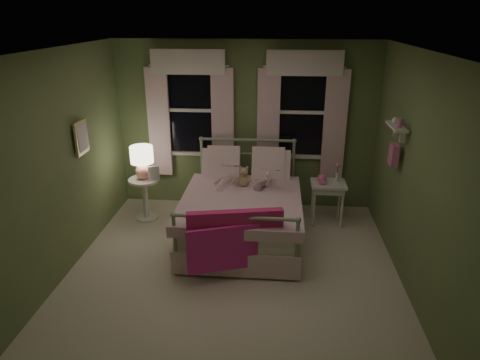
# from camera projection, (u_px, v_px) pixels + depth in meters

# --- Properties ---
(room_shell) EXTENTS (4.20, 4.20, 4.20)m
(room_shell) POSITION_uv_depth(u_px,v_px,m) (232.00, 174.00, 4.69)
(room_shell) COLOR white
(room_shell) RESTS_ON ground
(bed) EXTENTS (1.58, 2.04, 1.18)m
(bed) POSITION_uv_depth(u_px,v_px,m) (242.00, 212.00, 5.90)
(bed) COLOR white
(bed) RESTS_ON ground
(pink_throw) EXTENTS (1.10, 0.42, 0.71)m
(pink_throw) POSITION_uv_depth(u_px,v_px,m) (235.00, 234.00, 4.86)
(pink_throw) COLOR #D0286D
(pink_throw) RESTS_ON bed
(child_left) EXTENTS (0.32, 0.24, 0.82)m
(child_left) POSITION_uv_depth(u_px,v_px,m) (225.00, 161.00, 6.09)
(child_left) COLOR #F7D1DD
(child_left) RESTS_ON bed
(child_right) EXTENTS (0.40, 0.35, 0.69)m
(child_right) POSITION_uv_depth(u_px,v_px,m) (264.00, 166.00, 6.07)
(child_right) COLOR #F7D1DD
(child_right) RESTS_ON bed
(book_left) EXTENTS (0.22, 0.15, 0.26)m
(book_left) POSITION_uv_depth(u_px,v_px,m) (223.00, 168.00, 5.87)
(book_left) COLOR beige
(book_left) RESTS_ON child_left
(book_right) EXTENTS (0.22, 0.15, 0.26)m
(book_right) POSITION_uv_depth(u_px,v_px,m) (264.00, 172.00, 5.84)
(book_right) COLOR beige
(book_right) RESTS_ON child_right
(teddy_bear) EXTENTS (0.22, 0.18, 0.30)m
(teddy_bear) POSITION_uv_depth(u_px,v_px,m) (244.00, 178.00, 5.99)
(teddy_bear) COLOR tan
(teddy_bear) RESTS_ON bed
(nightstand_left) EXTENTS (0.46, 0.46, 0.65)m
(nightstand_left) POSITION_uv_depth(u_px,v_px,m) (145.00, 193.00, 6.43)
(nightstand_left) COLOR white
(nightstand_left) RESTS_ON ground
(table_lamp) EXTENTS (0.33, 0.33, 0.49)m
(table_lamp) POSITION_uv_depth(u_px,v_px,m) (142.00, 159.00, 6.24)
(table_lamp) COLOR pink
(table_lamp) RESTS_ON nightstand_left
(book_nightstand) EXTENTS (0.22, 0.26, 0.02)m
(book_nightstand) POSITION_uv_depth(u_px,v_px,m) (149.00, 180.00, 6.26)
(book_nightstand) COLOR beige
(book_nightstand) RESTS_ON nightstand_left
(nightstand_right) EXTENTS (0.50, 0.40, 0.64)m
(nightstand_right) POSITION_uv_depth(u_px,v_px,m) (328.00, 189.00, 6.24)
(nightstand_right) COLOR white
(nightstand_right) RESTS_ON ground
(pink_toy) EXTENTS (0.14, 0.18, 0.14)m
(pink_toy) POSITION_uv_depth(u_px,v_px,m) (322.00, 179.00, 6.19)
(pink_toy) COLOR pink
(pink_toy) RESTS_ON nightstand_right
(bud_vase) EXTENTS (0.06, 0.06, 0.28)m
(bud_vase) POSITION_uv_depth(u_px,v_px,m) (337.00, 173.00, 6.19)
(bud_vase) COLOR white
(bud_vase) RESTS_ON nightstand_right
(window_left) EXTENTS (1.34, 0.13, 1.96)m
(window_left) POSITION_uv_depth(u_px,v_px,m) (190.00, 106.00, 6.52)
(window_left) COLOR black
(window_left) RESTS_ON room_shell
(window_right) EXTENTS (1.34, 0.13, 1.96)m
(window_right) POSITION_uv_depth(u_px,v_px,m) (302.00, 108.00, 6.39)
(window_right) COLOR black
(window_right) RESTS_ON room_shell
(wall_shelf) EXTENTS (0.15, 0.50, 0.60)m
(wall_shelf) POSITION_uv_depth(u_px,v_px,m) (395.00, 141.00, 5.11)
(wall_shelf) COLOR white
(wall_shelf) RESTS_ON room_shell
(framed_picture) EXTENTS (0.03, 0.32, 0.42)m
(framed_picture) POSITION_uv_depth(u_px,v_px,m) (81.00, 138.00, 5.33)
(framed_picture) COLOR beige
(framed_picture) RESTS_ON room_shell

